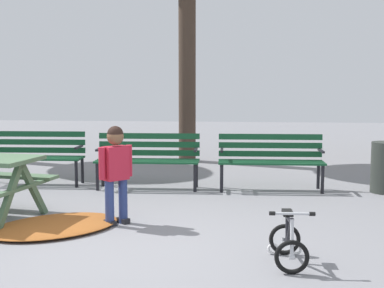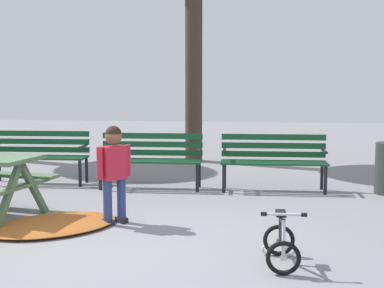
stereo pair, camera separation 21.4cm
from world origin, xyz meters
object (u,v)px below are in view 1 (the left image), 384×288
at_px(park_bench_far_left, 35,153).
at_px(park_bench_left, 148,156).
at_px(park_bench_right, 271,157).
at_px(child_standing, 116,166).
at_px(kids_bicycle, 288,242).

xyz_separation_m(park_bench_far_left, park_bench_left, (1.90, -0.16, 0.00)).
relative_size(park_bench_right, child_standing, 1.41).
relative_size(park_bench_far_left, park_bench_left, 1.00).
distance_m(park_bench_far_left, kids_bicycle, 5.18).
relative_size(park_bench_left, park_bench_right, 1.00).
height_order(park_bench_far_left, park_bench_left, same).
height_order(child_standing, kids_bicycle, child_standing).
distance_m(child_standing, kids_bicycle, 2.26).
bearing_deg(park_bench_right, park_bench_left, -178.16).
xyz_separation_m(park_bench_far_left, kids_bicycle, (3.80, -3.51, -0.31)).
xyz_separation_m(park_bench_far_left, child_standing, (1.93, -2.33, 0.17)).
relative_size(park_bench_left, kids_bicycle, 2.82).
bearing_deg(kids_bicycle, park_bench_far_left, 137.31).
distance_m(park_bench_far_left, park_bench_right, 3.80).
height_order(park_bench_far_left, park_bench_right, same).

